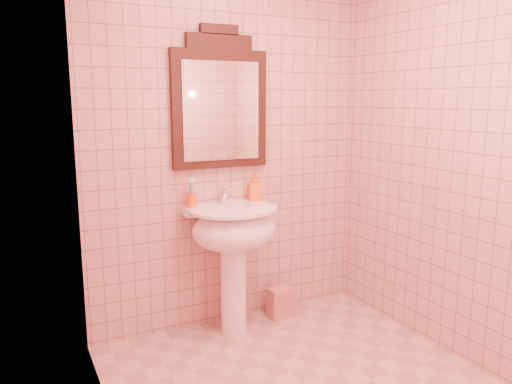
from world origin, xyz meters
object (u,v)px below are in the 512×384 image
pedestal_sink (234,238)px  toothbrush_cup (192,200)px  mirror (220,103)px  soap_dispenser (255,187)px  towel (281,302)px

pedestal_sink → toothbrush_cup: bearing=146.5°
pedestal_sink → mirror: size_ratio=0.94×
soap_dispenser → towel: soap_dispenser is taller
mirror → towel: mirror is taller
toothbrush_cup → towel: 1.02m
towel → soap_dispenser: bearing=153.1°
soap_dispenser → pedestal_sink: bearing=-127.1°
pedestal_sink → mirror: bearing=90.0°
toothbrush_cup → soap_dispenser: soap_dispenser is taller
toothbrush_cup → towel: bearing=-6.0°
pedestal_sink → towel: 0.69m
mirror → pedestal_sink: bearing=-90.0°
pedestal_sink → toothbrush_cup: 0.37m
mirror → soap_dispenser: bearing=-7.8°
mirror → towel: (0.40, -0.12, -1.42)m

